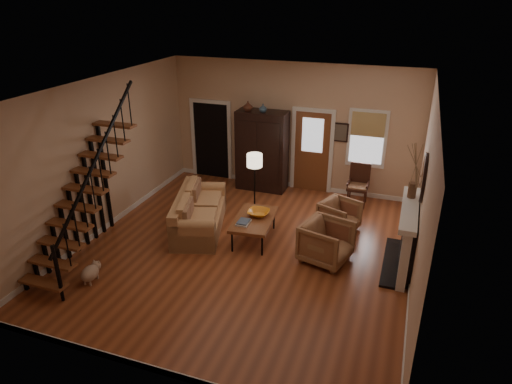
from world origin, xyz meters
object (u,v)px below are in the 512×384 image
(floor_lamp, at_px, (255,186))
(side_chair, at_px, (358,185))
(sofa, at_px, (200,212))
(armchair_right, at_px, (339,216))
(armchair_left, at_px, (326,242))
(coffee_table, at_px, (254,229))
(armoire, at_px, (262,151))

(floor_lamp, height_order, side_chair, floor_lamp)
(sofa, distance_m, armchair_right, 3.09)
(sofa, height_order, armchair_left, armchair_left)
(armchair_right, bearing_deg, armchair_left, -159.30)
(sofa, height_order, coffee_table, sofa)
(armchair_left, bearing_deg, sofa, 97.71)
(sofa, height_order, armchair_right, sofa)
(armchair_right, bearing_deg, coffee_table, 143.89)
(armoire, xyz_separation_m, armchair_right, (2.36, -1.66, -0.70))
(coffee_table, bearing_deg, floor_lamp, 108.87)
(armoire, bearing_deg, sofa, -102.22)
(floor_lamp, bearing_deg, side_chair, 33.23)
(coffee_table, relative_size, floor_lamp, 0.87)
(armoire, distance_m, armchair_left, 3.84)
(armchair_right, distance_m, floor_lamp, 2.04)
(coffee_table, distance_m, armchair_right, 1.93)
(armchair_right, distance_m, side_chair, 1.48)
(sofa, bearing_deg, coffee_table, -19.69)
(armoire, relative_size, side_chair, 2.06)
(armchair_left, bearing_deg, side_chair, 10.46)
(side_chair, bearing_deg, floor_lamp, -146.77)
(sofa, bearing_deg, armchair_right, 1.12)
(floor_lamp, bearing_deg, coffee_table, -71.13)
(sofa, distance_m, armchair_left, 2.93)
(armoire, bearing_deg, armchair_left, -51.96)
(armoire, height_order, armchair_left, armoire)
(armoire, bearing_deg, side_chair, -4.48)
(side_chair, bearing_deg, sofa, -142.16)
(armchair_left, bearing_deg, coffee_table, 94.20)
(armchair_left, relative_size, armchair_right, 1.18)
(sofa, xyz_separation_m, floor_lamp, (0.94, 0.99, 0.36))
(coffee_table, bearing_deg, armoire, 105.24)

